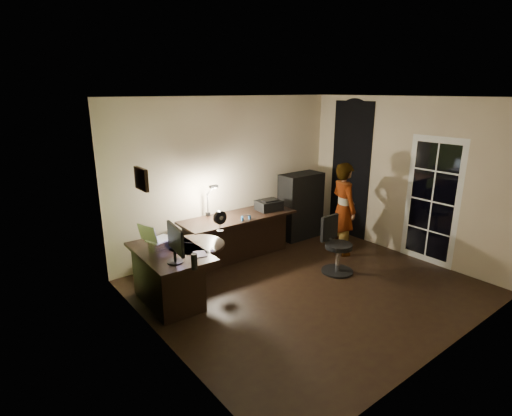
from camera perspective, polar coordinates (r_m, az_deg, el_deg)
floor at (r=6.05m, az=7.40°, el=-11.18°), size 4.50×4.00×0.01m
ceiling at (r=5.36m, az=8.50°, el=15.42°), size 4.50×4.00×0.01m
wall_back at (r=7.05m, az=-3.83°, el=4.68°), size 4.50×0.01×2.70m
wall_front at (r=4.47m, az=26.65°, el=-4.14°), size 4.50×0.01×2.70m
wall_left at (r=4.30m, az=-13.68°, el=-3.56°), size 0.01×4.00×2.70m
wall_right at (r=7.30m, az=20.43°, el=4.09°), size 0.01×4.00×2.70m
green_wall_overlay at (r=4.30m, az=-13.50°, el=-3.53°), size 0.00×4.00×2.70m
arched_doorway at (r=7.95m, az=13.32°, el=5.25°), size 0.01×0.90×2.60m
french_door at (r=7.09m, az=23.84°, el=0.86°), size 0.02×0.92×2.10m
framed_picture at (r=4.57m, az=-16.07°, el=4.00°), size 0.04×0.30×0.25m
desk_left at (r=5.59m, az=-12.02°, el=-9.51°), size 0.84×1.32×0.75m
desk_right at (r=6.85m, az=-2.50°, el=-4.13°), size 2.03×0.76×0.75m
cabinet at (r=7.79m, az=6.40°, el=0.33°), size 0.85×0.43×1.27m
laptop_stand at (r=5.54m, az=-13.49°, el=-5.06°), size 0.27×0.23×0.11m
laptop at (r=5.47m, az=-13.61°, el=-3.27°), size 0.44×0.42×0.24m
monitor at (r=5.02m, az=-11.55°, el=-5.81°), size 0.17×0.53×0.34m
mouse at (r=5.30m, az=-6.17°, el=-6.09°), size 0.08×0.11×0.04m
phone at (r=5.69m, az=-12.73°, el=-4.95°), size 0.09×0.14×0.01m
pen at (r=5.65m, az=-9.69°, el=-4.93°), size 0.09×0.13×0.01m
speaker at (r=4.82m, az=-8.82°, el=-7.57°), size 0.08×0.08×0.19m
notepad at (r=5.25m, az=-7.99°, el=-6.53°), size 0.21×0.25×0.01m
desk_fan at (r=5.96m, az=-5.20°, el=-1.86°), size 0.21×0.12×0.32m
headphones at (r=6.50m, az=-1.46°, el=-1.34°), size 0.20×0.14×0.09m
printer at (r=7.03m, az=1.85°, el=0.47°), size 0.45×0.37×0.19m
desk_lamp at (r=6.68m, az=-6.95°, el=1.30°), size 0.19×0.29×0.59m
office_chair at (r=6.40m, az=11.74°, el=-5.30°), size 0.53×0.53×0.90m
person at (r=7.07m, az=12.39°, el=-0.13°), size 0.54×0.67×1.62m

